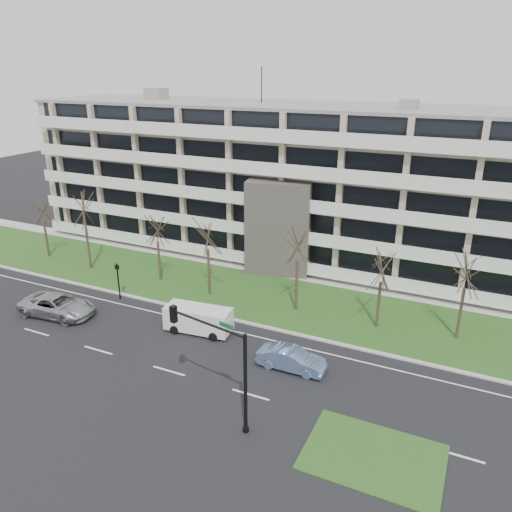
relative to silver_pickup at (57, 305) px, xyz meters
The scene contains 19 objects.
ground 12.92m from the silver_pickup, 12.50° to the right, with size 160.00×160.00×0.00m, color black.
grass_verge 16.23m from the silver_pickup, 39.07° to the left, with size 90.00×10.00×0.06m, color #254C19.
curb 13.64m from the silver_pickup, 22.50° to the left, with size 90.00×0.35×0.12m, color #B2B2AD.
sidewalk 20.15m from the silver_pickup, 51.31° to the left, with size 90.00×2.00×0.08m, color #B2B2AD.
grass_median 27.02m from the silver_pickup, 10.21° to the right, with size 7.00×5.00×0.06m, color #254C19.
lane_edge_line 13.15m from the silver_pickup, 16.44° to the left, with size 90.00×0.12×0.01m, color white.
apartment_building 26.67m from the silver_pickup, 60.84° to the left, with size 60.50×15.10×18.75m.
silver_pickup is the anchor object (origin of this frame).
blue_sedan 19.82m from the silver_pickup, ahead, with size 1.58×4.54×1.50m, color #7B9DD6.
white_van 11.99m from the silver_pickup, 12.45° to the left, with size 5.23×2.50×1.96m.
traffic_signal 19.10m from the silver_pickup, 16.99° to the right, with size 5.40×1.33×6.34m.
pedestrian_signal 5.32m from the silver_pickup, 60.82° to the left, with size 0.34×0.29×3.28m.
tree_0 15.13m from the silver_pickup, 139.24° to the left, with size 3.46×3.46×6.93m.
tree_1 11.40m from the silver_pickup, 117.80° to the left, with size 4.16×4.16×8.33m.
tree_2 10.87m from the silver_pickup, 70.78° to the left, with size 3.37×3.37×6.73m.
tree_3 13.46m from the silver_pickup, 43.71° to the left, with size 3.74×3.74×7.47m.
tree_4 19.96m from the silver_pickup, 27.99° to the left, with size 3.89×3.89×7.79m.
tree_5 25.71m from the silver_pickup, 20.72° to the left, with size 3.37×3.37×6.74m.
tree_6 31.37m from the silver_pickup, 18.43° to the left, with size 3.61×3.61×7.23m.
Camera 1 is at (17.15, -22.91, 18.90)m, focal length 35.00 mm.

